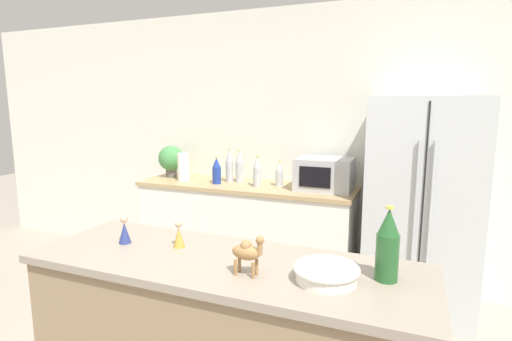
# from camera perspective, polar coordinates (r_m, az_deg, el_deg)

# --- Properties ---
(wall_back) EXTENTS (8.00, 0.06, 2.55)m
(wall_back) POSITION_cam_1_polar(r_m,az_deg,el_deg) (3.84, 7.34, 3.65)
(wall_back) COLOR silver
(wall_back) RESTS_ON ground_plane
(back_counter) EXTENTS (2.05, 0.63, 0.92)m
(back_counter) POSITION_cam_1_polar(r_m,az_deg,el_deg) (3.87, -1.45, -8.59)
(back_counter) COLOR white
(back_counter) RESTS_ON ground_plane
(refrigerator) EXTENTS (0.83, 0.70, 1.72)m
(refrigerator) POSITION_cam_1_polar(r_m,az_deg,el_deg) (3.41, 22.58, -4.86)
(refrigerator) COLOR silver
(refrigerator) RESTS_ON ground_plane
(potted_plant) EXTENTS (0.25, 0.25, 0.32)m
(potted_plant) POSITION_cam_1_polar(r_m,az_deg,el_deg) (4.17, -12.05, 1.59)
(potted_plant) COLOR #595451
(potted_plant) RESTS_ON back_counter
(paper_towel_roll) EXTENTS (0.12, 0.12, 0.27)m
(paper_towel_roll) POSITION_cam_1_polar(r_m,az_deg,el_deg) (3.95, -10.31, 0.50)
(paper_towel_roll) COLOR white
(paper_towel_roll) RESTS_ON back_counter
(microwave) EXTENTS (0.48, 0.37, 0.28)m
(microwave) POSITION_cam_1_polar(r_m,az_deg,el_deg) (3.52, 9.78, -0.50)
(microwave) COLOR #B2B5BA
(microwave) RESTS_ON back_counter
(back_bottle_0) EXTENTS (0.08, 0.08, 0.31)m
(back_bottle_0) POSITION_cam_1_polar(r_m,az_deg,el_deg) (3.82, -2.36, 0.55)
(back_bottle_0) COLOR #B2B7BC
(back_bottle_0) RESTS_ON back_counter
(back_bottle_1) EXTENTS (0.07, 0.07, 0.28)m
(back_bottle_1) POSITION_cam_1_polar(r_m,az_deg,el_deg) (3.60, 0.17, -0.21)
(back_bottle_1) COLOR #B2B7BC
(back_bottle_1) RESTS_ON back_counter
(back_bottle_2) EXTENTS (0.08, 0.08, 0.25)m
(back_bottle_2) POSITION_cam_1_polar(r_m,az_deg,el_deg) (3.76, -5.65, -0.08)
(back_bottle_2) COLOR navy
(back_bottle_2) RESTS_ON back_counter
(back_bottle_3) EXTENTS (0.07, 0.07, 0.32)m
(back_bottle_3) POSITION_cam_1_polar(r_m,az_deg,el_deg) (3.83, -3.82, 0.63)
(back_bottle_3) COLOR #B2B7BC
(back_bottle_3) RESTS_ON back_counter
(back_bottle_4) EXTENTS (0.07, 0.07, 0.23)m
(back_bottle_4) POSITION_cam_1_polar(r_m,az_deg,el_deg) (3.64, 3.34, -0.53)
(back_bottle_4) COLOR #B2B7BC
(back_bottle_4) RESTS_ON back_counter
(wine_bottle) EXTENTS (0.09, 0.09, 0.29)m
(wine_bottle) POSITION_cam_1_polar(r_m,az_deg,el_deg) (1.61, 18.30, -10.12)
(wine_bottle) COLOR #235628
(wine_bottle) RESTS_ON bar_counter
(fruit_bowl) EXTENTS (0.25, 0.25, 0.06)m
(fruit_bowl) POSITION_cam_1_polar(r_m,az_deg,el_deg) (1.59, 10.02, -14.18)
(fruit_bowl) COLOR white
(fruit_bowl) RESTS_ON bar_counter
(camel_figurine) EXTENTS (0.13, 0.06, 0.17)m
(camel_figurine) POSITION_cam_1_polar(r_m,az_deg,el_deg) (1.59, -1.24, -11.50)
(camel_figurine) COLOR olive
(camel_figurine) RESTS_ON bar_counter
(wise_man_figurine_blue) EXTENTS (0.06, 0.06, 0.13)m
(wise_man_figurine_blue) POSITION_cam_1_polar(r_m,az_deg,el_deg) (1.93, -10.97, -9.10)
(wise_man_figurine_blue) COLOR #B28933
(wise_man_figurine_blue) RESTS_ON bar_counter
(wise_man_figurine_crimson) EXTENTS (0.06, 0.06, 0.14)m
(wise_man_figurine_crimson) POSITION_cam_1_polar(r_m,az_deg,el_deg) (2.05, -18.28, -8.22)
(wise_man_figurine_crimson) COLOR navy
(wise_man_figurine_crimson) RESTS_ON bar_counter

